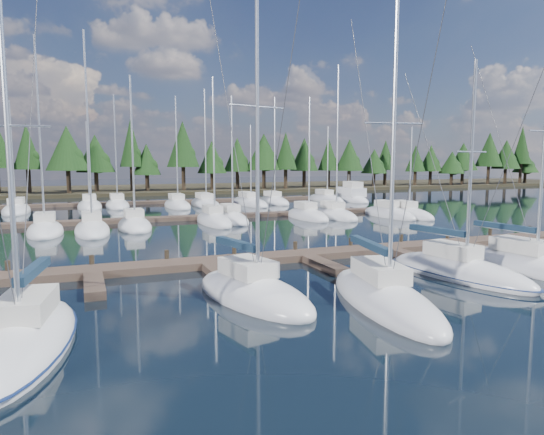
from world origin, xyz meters
name	(u,v)px	position (x,y,z in m)	size (l,w,h in m)	color
ground	(241,232)	(0.00, 30.00, 0.00)	(260.00, 260.00, 0.00)	black
far_shore	(148,189)	(0.00, 90.00, 0.30)	(220.00, 30.00, 0.60)	#2C2718
main_dock	(307,257)	(0.00, 17.36, 0.20)	(44.00, 6.13, 0.90)	#4D3B30
back_docks	(191,208)	(0.00, 49.58, 0.20)	(50.00, 21.80, 0.40)	#4D3B30
front_sailboat_1	(25,341)	(-14.22, 8.15, 0.28)	(4.11, 8.91, 12.60)	silver
front_sailboat_2	(252,293)	(-5.72, 10.79, 0.30)	(4.66, 8.20, 14.72)	silver
front_sailboat_3	(384,298)	(-0.92, 8.10, 0.28)	(4.30, 9.64, 13.39)	silver
front_sailboat_4	(458,272)	(5.43, 10.76, 0.27)	(4.16, 9.15, 11.56)	silver
front_sailboat_5	(527,266)	(9.91, 10.47, 0.28)	(4.01, 9.43, 13.51)	silver
back_sailboat_rows	(205,211)	(0.67, 45.46, 0.27)	(45.45, 31.87, 16.92)	silver
motor_yacht_right	(351,197)	(24.90, 53.95, 0.52)	(4.17, 9.82, 4.77)	silver
tree_line	(140,154)	(-2.38, 80.15, 7.17)	(184.24, 11.57, 13.52)	black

